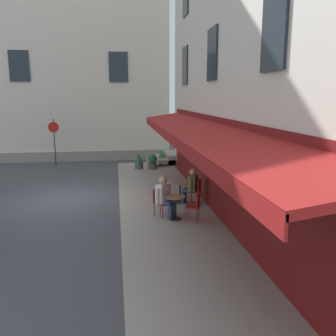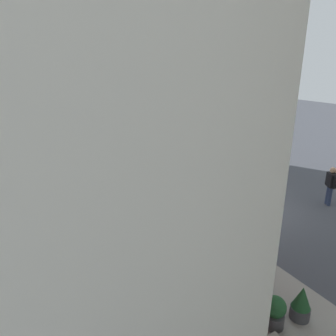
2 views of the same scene
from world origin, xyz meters
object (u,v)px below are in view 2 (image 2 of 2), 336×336
at_px(cafe_table_near_entrance, 144,208).
at_px(potted_plant_by_steps, 275,312).
at_px(cafe_chair_red_back_row, 121,189).
at_px(parked_car_white, 229,153).
at_px(seated_patron_in_white, 145,186).
at_px(potted_plant_entrance_left, 301,303).
at_px(cafe_chair_red_corner_left, 160,204).
at_px(cafe_chair_red_under_awning, 127,206).
at_px(cafe_chair_red_kerbside, 150,190).
at_px(seated_companion_in_olive, 132,203).
at_px(cafe_table_mid_terrace, 136,190).
at_px(walking_pedestrian_in_black, 331,183).

bearing_deg(cafe_table_near_entrance, potted_plant_by_steps, 3.47).
xyz_separation_m(cafe_chair_red_back_row, parked_car_white, (-1.72, 7.38, 0.16)).
bearing_deg(seated_patron_in_white, potted_plant_entrance_left, 2.35).
bearing_deg(cafe_chair_red_back_row, cafe_table_near_entrance, 2.74).
height_order(cafe_chair_red_corner_left, cafe_chair_red_under_awning, same).
relative_size(cafe_chair_red_under_awning, cafe_chair_red_kerbside, 1.00).
distance_m(seated_patron_in_white, potted_plant_entrance_left, 7.83).
height_order(cafe_chair_red_under_awning, cafe_chair_red_back_row, same).
relative_size(cafe_chair_red_corner_left, parked_car_white, 0.21).
bearing_deg(seated_companion_in_olive, cafe_chair_red_back_row, 171.88).
height_order(cafe_table_mid_terrace, parked_car_white, parked_car_white).
relative_size(cafe_table_near_entrance, seated_patron_in_white, 0.56).
xyz_separation_m(cafe_chair_red_corner_left, cafe_chair_red_back_row, (-2.24, -0.71, 0.00)).
distance_m(cafe_table_mid_terrace, potted_plant_entrance_left, 8.12).
xyz_separation_m(seated_companion_in_olive, walking_pedestrian_in_black, (2.83, 7.75, 0.27)).
xyz_separation_m(cafe_table_mid_terrace, walking_pedestrian_in_black, (4.42, 6.91, 0.48)).
bearing_deg(potted_plant_by_steps, cafe_table_near_entrance, -176.53).
relative_size(cafe_table_mid_terrace, seated_patron_in_white, 0.56).
bearing_deg(cafe_table_mid_terrace, potted_plant_entrance_left, 4.42).
bearing_deg(seated_patron_in_white, seated_companion_in_olive, -41.01).
xyz_separation_m(potted_plant_by_steps, potted_plant_entrance_left, (0.13, 0.72, 0.03)).
distance_m(seated_companion_in_olive, walking_pedestrian_in_black, 8.25).
bearing_deg(potted_plant_entrance_left, potted_plant_by_steps, -100.60).
xyz_separation_m(cafe_chair_red_kerbside, walking_pedestrian_in_black, (3.99, 6.45, 0.42)).
xyz_separation_m(walking_pedestrian_in_black, parked_car_white, (-6.42, -0.10, -0.26)).
distance_m(cafe_chair_red_under_awning, cafe_chair_red_back_row, 1.82).
height_order(cafe_table_near_entrance, potted_plant_by_steps, potted_plant_by_steps).
distance_m(cafe_table_mid_terrace, potted_plant_by_steps, 7.96).
xyz_separation_m(cafe_chair_red_under_awning, parked_car_white, (-3.49, 7.84, 0.16)).
height_order(cafe_table_mid_terrace, potted_plant_entrance_left, potted_plant_entrance_left).
height_order(cafe_chair_red_back_row, seated_patron_in_white, seated_patron_in_white).
xyz_separation_m(cafe_table_near_entrance, cafe_chair_red_back_row, (-2.07, -0.10, 0.06)).
bearing_deg(cafe_chair_red_kerbside, seated_patron_in_white, -132.71).
relative_size(cafe_chair_red_back_row, potted_plant_by_steps, 1.16).
distance_m(cafe_chair_red_back_row, seated_companion_in_olive, 1.89).
relative_size(cafe_chair_red_corner_left, walking_pedestrian_in_black, 0.55).
xyz_separation_m(cafe_chair_red_back_row, seated_patron_in_white, (0.56, 0.87, 0.16)).
xyz_separation_m(cafe_table_mid_terrace, potted_plant_entrance_left, (8.10, 0.63, -0.07)).
distance_m(cafe_chair_red_kerbside, potted_plant_by_steps, 7.55).
xyz_separation_m(cafe_chair_red_under_awning, cafe_table_mid_terrace, (-1.49, 1.02, -0.06)).
xyz_separation_m(seated_companion_in_olive, potted_plant_by_steps, (6.37, 0.74, -0.30)).
bearing_deg(cafe_chair_red_corner_left, walking_pedestrian_in_black, 70.04).
bearing_deg(cafe_chair_red_under_awning, potted_plant_entrance_left, 14.03).
bearing_deg(walking_pedestrian_in_black, parked_car_white, -179.11).
height_order(cafe_chair_red_corner_left, cafe_chair_red_back_row, same).
distance_m(cafe_chair_red_corner_left, potted_plant_entrance_left, 6.16).
height_order(cafe_chair_red_corner_left, potted_plant_entrance_left, cafe_chair_red_corner_left).
relative_size(cafe_chair_red_back_row, seated_companion_in_olive, 0.70).
height_order(cafe_chair_red_kerbside, potted_plant_by_steps, cafe_chair_red_kerbside).
relative_size(cafe_chair_red_under_awning, cafe_chair_red_back_row, 1.00).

